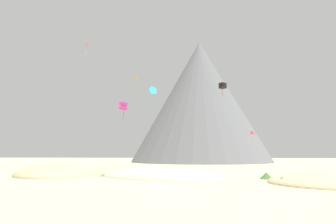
{
  "coord_description": "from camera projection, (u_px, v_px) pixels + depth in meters",
  "views": [
    {
      "loc": [
        3.65,
        -36.23,
        4.06
      ],
      "look_at": [
        -3.63,
        47.26,
        15.66
      ],
      "focal_mm": 31.56,
      "sensor_mm": 36.0,
      "label": 1
    }
  ],
  "objects": [
    {
      "name": "ground_plane",
      "position": [
        164.0,
        187.0,
        35.51
      ],
      "size": [
        400.0,
        400.0,
        0.0
      ],
      "primitive_type": "plane",
      "color": "beige"
    },
    {
      "name": "dune_foreground_left",
      "position": [
        158.0,
        176.0,
        52.48
      ],
      "size": [
        30.97,
        30.25,
        2.87
      ],
      "primitive_type": "ellipsoid",
      "rotation": [
        0.0,
        0.0,
        2.41
      ],
      "color": "beige",
      "rests_on": "ground_plane"
    },
    {
      "name": "dune_foreground_right",
      "position": [
        56.0,
        175.0,
        54.51
      ],
      "size": [
        19.56,
        22.7,
        4.19
      ],
      "primitive_type": "ellipsoid",
      "rotation": [
        0.0,
        0.0,
        0.32
      ],
      "color": "#C6B284",
      "rests_on": "ground_plane"
    },
    {
      "name": "dune_midground",
      "position": [
        336.0,
        184.0,
        38.28
      ],
      "size": [
        21.33,
        20.4,
        3.32
      ],
      "primitive_type": "ellipsoid",
      "rotation": [
        0.0,
        0.0,
        2.79
      ],
      "color": "#CCBA8E",
      "rests_on": "ground_plane"
    },
    {
      "name": "dune_back_low",
      "position": [
        123.0,
        173.0,
        59.47
      ],
      "size": [
        21.99,
        23.58,
        2.79
      ],
      "primitive_type": "ellipsoid",
      "rotation": [
        0.0,
        0.0,
        2.51
      ],
      "color": "#C6B284",
      "rests_on": "ground_plane"
    },
    {
      "name": "bush_mid_center",
      "position": [
        80.0,
        171.0,
        58.62
      ],
      "size": [
        2.32,
        2.32,
        1.01
      ],
      "primitive_type": "cone",
      "rotation": [
        0.0,
        0.0,
        0.94
      ],
      "color": "#668C4C",
      "rests_on": "ground_plane"
    },
    {
      "name": "bush_far_left",
      "position": [
        118.0,
        173.0,
        55.18
      ],
      "size": [
        2.84,
        2.84,
        0.5
      ],
      "primitive_type": "cone",
      "rotation": [
        0.0,
        0.0,
        3.7
      ],
      "color": "#477238",
      "rests_on": "ground_plane"
    },
    {
      "name": "bush_near_right",
      "position": [
        302.0,
        184.0,
        34.78
      ],
      "size": [
        2.02,
        2.02,
        0.9
      ],
      "primitive_type": "cone",
      "rotation": [
        0.0,
        0.0,
        5.34
      ],
      "color": "#668C4C",
      "rests_on": "ground_plane"
    },
    {
      "name": "bush_scatter_east",
      "position": [
        104.0,
        175.0,
        51.39
      ],
      "size": [
        2.7,
        2.7,
        0.5
      ],
      "primitive_type": "cone",
      "rotation": [
        0.0,
        0.0,
        5.61
      ],
      "color": "#568442",
      "rests_on": "ground_plane"
    },
    {
      "name": "bush_low_patch",
      "position": [
        266.0,
        176.0,
        45.99
      ],
      "size": [
        2.71,
        2.71,
        1.05
      ],
      "primitive_type": "cone",
      "rotation": [
        0.0,
        0.0,
        5.02
      ],
      "color": "#477238",
      "rests_on": "ground_plane"
    },
    {
      "name": "bush_far_right",
      "position": [
        282.0,
        181.0,
        37.8
      ],
      "size": [
        2.97,
        2.97,
        1.04
      ],
      "primitive_type": "cone",
      "rotation": [
        0.0,
        0.0,
        3.74
      ],
      "color": "#568442",
      "rests_on": "ground_plane"
    },
    {
      "name": "rock_massif",
      "position": [
        201.0,
        105.0,
        135.17
      ],
      "size": [
        83.34,
        83.34,
        55.27
      ],
      "color": "slate",
      "rests_on": "ground_plane"
    },
    {
      "name": "kite_black_mid",
      "position": [
        223.0,
        86.0,
        63.29
      ],
      "size": [
        1.72,
        1.72,
        3.07
      ],
      "rotation": [
        0.0,
        0.0,
        2.27
      ],
      "color": "black"
    },
    {
      "name": "kite_magenta_low",
      "position": [
        123.0,
        106.0,
        58.53
      ],
      "size": [
        1.48,
        1.39,
        3.58
      ],
      "rotation": [
        0.0,
        0.0,
        4.71
      ],
      "color": "#D1339E"
    },
    {
      "name": "kite_orange_high",
      "position": [
        136.0,
        79.0,
        98.56
      ],
      "size": [
        0.68,
        0.41,
        1.06
      ],
      "rotation": [
        0.0,
        0.0,
        2.9
      ],
      "color": "orange"
    },
    {
      "name": "kite_rainbow_low",
      "position": [
        253.0,
        133.0,
        91.45
      ],
      "size": [
        1.3,
        1.25,
        1.35
      ],
      "rotation": [
        0.0,
        0.0,
        1.9
      ],
      "color": "#E5668C"
    },
    {
      "name": "kite_red_high",
      "position": [
        87.0,
        48.0,
        63.89
      ],
      "size": [
        0.59,
        0.65,
        3.49
      ],
      "rotation": [
        0.0,
        0.0,
        0.69
      ],
      "color": "red"
    },
    {
      "name": "kite_cyan_mid",
      "position": [
        153.0,
        91.0,
        86.36
      ],
      "size": [
        2.46,
        2.13,
        5.95
      ],
      "rotation": [
        0.0,
        0.0,
        3.78
      ],
      "color": "#33BCDB"
    }
  ]
}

